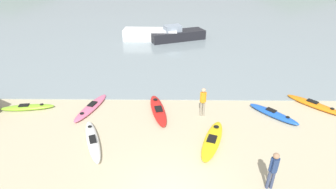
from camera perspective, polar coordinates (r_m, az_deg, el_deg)
bay_water at (r=50.32m, az=0.65°, el=18.54°), size 160.00×70.00×0.06m
kayak_on_sand_0 at (r=13.23m, az=9.64°, el=-9.72°), size 1.85×3.41×0.40m
kayak_on_sand_1 at (r=16.22m, az=21.92°, el=-3.91°), size 2.47×2.64×0.38m
kayak_on_sand_2 at (r=16.42m, az=-16.40°, el=-2.68°), size 1.60×3.47×0.30m
kayak_on_sand_3 at (r=15.47m, az=-2.17°, el=-3.34°), size 1.50×3.65×0.35m
kayak_on_sand_4 at (r=13.54m, az=-16.09°, el=-9.55°), size 1.86×3.49×0.40m
kayak_on_sand_5 at (r=18.31m, az=29.33°, el=-1.97°), size 2.78×2.99×0.35m
kayak_on_sand_6 at (r=17.85m, az=-28.30°, el=-2.47°), size 3.14×1.00×0.33m
person_near_foreground at (r=11.10m, az=21.92°, el=-14.77°), size 0.36×0.26×1.75m
person_near_waterline at (r=14.84m, az=7.62°, el=-1.25°), size 0.36×0.27×1.76m
moored_boat_0 at (r=29.17m, az=1.96°, el=12.88°), size 6.24×4.03×1.65m
moored_boat_1 at (r=29.27m, az=-3.83°, el=12.93°), size 5.84×2.11×1.19m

